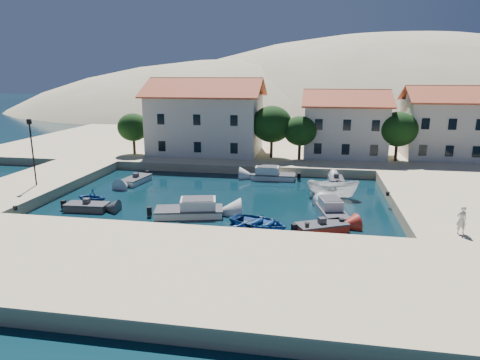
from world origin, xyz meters
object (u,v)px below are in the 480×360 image
at_px(building_left, 206,115).
at_px(cabin_cruiser_south, 189,210).
at_px(building_mid, 345,122).
at_px(building_right, 443,121).
at_px(boat_east, 332,197).
at_px(rowboat_south, 259,227).
at_px(pedestrian, 462,220).
at_px(lamppost, 32,146).
at_px(cabin_cruiser_east, 332,212).

xyz_separation_m(building_left, cabin_cruiser_south, (4.44, -23.31, -5.46)).
xyz_separation_m(building_mid, cabin_cruiser_south, (-13.56, -24.31, -4.75)).
relative_size(building_right, cabin_cruiser_south, 1.62).
xyz_separation_m(building_left, boat_east, (16.12, -15.87, -5.94)).
relative_size(rowboat_south, pedestrian, 2.47).
xyz_separation_m(building_mid, pedestrian, (5.96, -27.60, -3.27)).
height_order(cabin_cruiser_south, pedestrian, pedestrian).
distance_m(building_right, pedestrian, 29.44).
xyz_separation_m(lamppost, cabin_cruiser_south, (15.94, -3.31, -4.28)).
bearing_deg(building_mid, lamppost, -144.55).
bearing_deg(lamppost, building_left, 60.10).
relative_size(building_mid, boat_east, 2.21).
height_order(building_left, rowboat_south, building_left).
distance_m(cabin_cruiser_south, cabin_cruiser_east, 11.56).
distance_m(rowboat_south, boat_east, 10.73).
bearing_deg(lamppost, rowboat_south, -12.72).
relative_size(building_right, pedestrian, 5.00).
bearing_deg(building_mid, cabin_cruiser_east, -95.28).
distance_m(building_mid, boat_east, 17.76).
bearing_deg(cabin_cruiser_east, cabin_cruiser_south, 84.99).
bearing_deg(boat_east, building_mid, -2.94).
height_order(building_left, boat_east, building_left).
height_order(cabin_cruiser_south, cabin_cruiser_east, same).
xyz_separation_m(building_left, building_mid, (18.00, 1.00, -0.71)).
height_order(building_mid, boat_east, building_mid).
bearing_deg(boat_east, cabin_cruiser_east, -178.78).
xyz_separation_m(building_right, boat_east, (-13.88, -17.87, -5.47)).
bearing_deg(building_mid, cabin_cruiser_south, -119.16).
bearing_deg(pedestrian, cabin_cruiser_east, -44.16).
distance_m(building_mid, pedestrian, 28.43).
distance_m(cabin_cruiser_east, pedestrian, 9.52).
bearing_deg(cabin_cruiser_south, rowboat_south, -29.05).
relative_size(lamppost, cabin_cruiser_south, 1.06).
xyz_separation_m(building_left, pedestrian, (23.96, -26.60, -3.99)).
xyz_separation_m(rowboat_south, boat_east, (5.75, 9.07, 0.00)).
height_order(lamppost, cabin_cruiser_south, lamppost).
relative_size(cabin_cruiser_east, pedestrian, 2.55).
bearing_deg(cabin_cruiser_south, building_left, 87.04).
bearing_deg(rowboat_south, cabin_cruiser_east, -37.40).
bearing_deg(building_mid, building_right, 4.76).
relative_size(building_left, rowboat_south, 3.15).
distance_m(cabin_cruiser_south, pedestrian, 19.86).
bearing_deg(cabin_cruiser_east, building_left, 23.46).
distance_m(building_right, boat_east, 23.28).
distance_m(lamppost, cabin_cruiser_east, 27.78).
distance_m(lamppost, cabin_cruiser_south, 16.83).
relative_size(building_mid, cabin_cruiser_east, 2.18).
xyz_separation_m(building_left, rowboat_south, (10.38, -24.94, -5.94)).
bearing_deg(building_right, building_left, -176.19).
xyz_separation_m(building_right, lamppost, (-41.50, -22.00, -0.72)).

